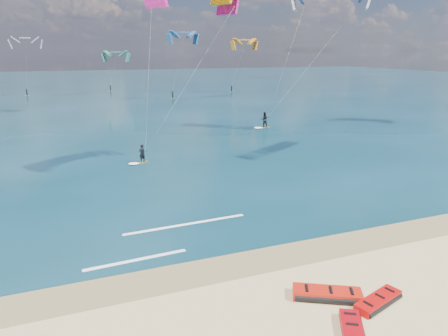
{
  "coord_description": "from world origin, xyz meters",
  "views": [
    {
      "loc": [
        -4.32,
        -12.41,
        9.66
      ],
      "look_at": [
        3.37,
        8.0,
        3.22
      ],
      "focal_mm": 32.0,
      "sensor_mm": 36.0,
      "label": 1
    }
  ],
  "objects_px": {
    "packed_kite_mid": "(327,298)",
    "kitesurfer_main": "(167,66)",
    "packed_kite_left": "(378,304)",
    "kitesurfer_far": "(297,53)",
    "packed_kite_right": "(352,334)"
  },
  "relations": [
    {
      "from": "packed_kite_left",
      "to": "packed_kite_right",
      "type": "relative_size",
      "value": 1.14
    },
    {
      "from": "packed_kite_mid",
      "to": "packed_kite_right",
      "type": "height_order",
      "value": "packed_kite_mid"
    },
    {
      "from": "packed_kite_mid",
      "to": "kitesurfer_main",
      "type": "height_order",
      "value": "kitesurfer_main"
    },
    {
      "from": "packed_kite_left",
      "to": "kitesurfer_main",
      "type": "height_order",
      "value": "kitesurfer_main"
    },
    {
      "from": "packed_kite_mid",
      "to": "packed_kite_right",
      "type": "relative_size",
      "value": 1.34
    },
    {
      "from": "packed_kite_right",
      "to": "kitesurfer_far",
      "type": "height_order",
      "value": "kitesurfer_far"
    },
    {
      "from": "kitesurfer_main",
      "to": "kitesurfer_far",
      "type": "bearing_deg",
      "value": 7.02
    },
    {
      "from": "packed_kite_left",
      "to": "kitesurfer_far",
      "type": "distance_m",
      "value": 37.0
    },
    {
      "from": "kitesurfer_far",
      "to": "packed_kite_right",
      "type": "bearing_deg",
      "value": -114.75
    },
    {
      "from": "packed_kite_mid",
      "to": "kitesurfer_far",
      "type": "bearing_deg",
      "value": 90.06
    },
    {
      "from": "packed_kite_mid",
      "to": "kitesurfer_far",
      "type": "height_order",
      "value": "kitesurfer_far"
    },
    {
      "from": "packed_kite_left",
      "to": "packed_kite_right",
      "type": "bearing_deg",
      "value": -169.59
    },
    {
      "from": "packed_kite_left",
      "to": "kitesurfer_main",
      "type": "bearing_deg",
      "value": 81.55
    },
    {
      "from": "packed_kite_mid",
      "to": "kitesurfer_main",
      "type": "bearing_deg",
      "value": 122.4
    },
    {
      "from": "packed_kite_right",
      "to": "packed_kite_mid",
      "type": "bearing_deg",
      "value": 19.06
    }
  ]
}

